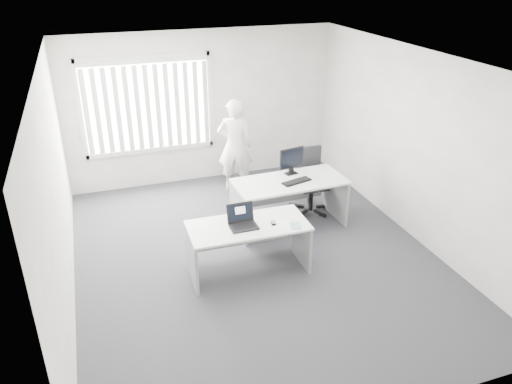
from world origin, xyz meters
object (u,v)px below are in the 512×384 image
object	(u,v)px
desk_far	(289,193)
person	(235,146)
office_chair	(310,191)
laptop	(244,218)
monitor	(291,161)
desk_near	(248,238)

from	to	relation	value
desk_far	person	world-z (taller)	person
office_chair	person	size ratio (longest dim) A/B	0.62
laptop	monitor	bearing A→B (deg)	47.18
desk_far	laptop	world-z (taller)	laptop
desk_far	laptop	bearing A→B (deg)	-137.72
desk_near	office_chair	bearing A→B (deg)	43.30
desk_near	desk_far	distance (m)	1.42
laptop	desk_near	bearing A→B (deg)	35.95
laptop	desk_far	bearing A→B (deg)	44.29
desk_near	desk_far	bearing A→B (deg)	45.89
laptop	monitor	distance (m)	1.78
desk_near	monitor	size ratio (longest dim) A/B	3.71
person	monitor	distance (m)	1.44
desk_far	office_chair	xyz separation A→B (m)	(0.56, 0.42, -0.24)
office_chair	person	bearing A→B (deg)	132.61
desk_far	office_chair	bearing A→B (deg)	34.97
person	monitor	size ratio (longest dim) A/B	3.98
desk_near	office_chair	xyz separation A→B (m)	(1.57, 1.42, -0.19)
office_chair	monitor	distance (m)	0.82
monitor	laptop	bearing A→B (deg)	-143.90
person	desk_near	bearing A→B (deg)	97.61
desk_far	person	xyz separation A→B (m)	(-0.41, 1.57, 0.29)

